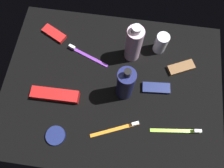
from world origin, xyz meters
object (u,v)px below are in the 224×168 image
object	(u,v)px
bodywash_bottle	(134,44)
cream_tin_left	(56,136)
toothbrush_purple	(86,55)
toothpaste_box_red	(55,95)
toothbrush_lime	(179,131)
deodorant_stick	(161,43)
snack_bar_red	(54,34)
lotion_bottle	(125,84)
toothbrush_orange	(118,128)
snack_bar_navy	(156,88)
snack_bar_brown	(181,67)

from	to	relation	value
bodywash_bottle	cream_tin_left	size ratio (longest dim) A/B	2.81
toothbrush_purple	bodywash_bottle	bearing A→B (deg)	8.65
toothpaste_box_red	cream_tin_left	world-z (taller)	toothpaste_box_red
toothbrush_lime	toothpaste_box_red	distance (cm)	46.63
toothbrush_lime	toothpaste_box_red	world-z (taller)	toothpaste_box_red
bodywash_bottle	toothbrush_purple	xyz separation A→B (cm)	(-18.31, -2.79, -8.16)
deodorant_stick	snack_bar_red	distance (cm)	44.06
toothpaste_box_red	cream_tin_left	size ratio (longest dim) A/B	2.60
lotion_bottle	toothpaste_box_red	xyz separation A→B (cm)	(-25.14, -5.11, -7.58)
toothbrush_orange	snack_bar_red	xyz separation A→B (cm)	(-31.54, 35.00, 0.14)
toothbrush_lime	toothbrush_purple	bearing A→B (deg)	146.80
toothbrush_purple	snack_bar_navy	xyz separation A→B (cm)	(29.08, -10.15, 0.14)
toothbrush_purple	cream_tin_left	distance (cm)	33.09
toothpaste_box_red	snack_bar_red	xyz separation A→B (cm)	(-6.89, 26.23, -0.85)
bodywash_bottle	toothbrush_lime	xyz separation A→B (cm)	(19.84, -27.76, -8.16)
toothbrush_purple	snack_bar_brown	bearing A→B (deg)	-0.43
toothbrush_purple	toothpaste_box_red	xyz separation A→B (cm)	(-8.01, -18.46, 0.99)
toothbrush_lime	snack_bar_red	distance (cm)	62.35
cream_tin_left	toothpaste_box_red	bearing A→B (deg)	103.28
deodorant_stick	toothbrush_lime	size ratio (longest dim) A/B	0.50
snack_bar_brown	toothbrush_lime	bearing A→B (deg)	-115.41
bodywash_bottle	snack_bar_brown	size ratio (longest dim) A/B	1.83
toothbrush_purple	snack_bar_navy	size ratio (longest dim) A/B	1.66
lotion_bottle	bodywash_bottle	world-z (taller)	lotion_bottle
bodywash_bottle	toothbrush_lime	bearing A→B (deg)	-54.44
snack_bar_red	deodorant_stick	bearing A→B (deg)	26.65
toothpaste_box_red	cream_tin_left	bearing A→B (deg)	-77.75
deodorant_stick	toothbrush_orange	size ratio (longest dim) A/B	0.53
toothbrush_lime	toothbrush_purple	size ratio (longest dim) A/B	1.05
bodywash_bottle	toothbrush_orange	distance (cm)	31.16
lotion_bottle	deodorant_stick	world-z (taller)	lotion_bottle
bodywash_bottle	lotion_bottle	bearing A→B (deg)	-94.18
toothbrush_orange	cream_tin_left	distance (cm)	21.98
toothpaste_box_red	snack_bar_red	size ratio (longest dim) A/B	1.69
lotion_bottle	toothpaste_box_red	world-z (taller)	lotion_bottle
toothbrush_lime	snack_bar_navy	size ratio (longest dim) A/B	1.73
bodywash_bottle	snack_bar_brown	world-z (taller)	bodywash_bottle
deodorant_stick	toothbrush_lime	xyz separation A→B (cm)	(9.17, -32.14, -3.90)
toothbrush_purple	cream_tin_left	size ratio (longest dim) A/B	2.54
toothpaste_box_red	snack_bar_brown	world-z (taller)	toothpaste_box_red
lotion_bottle	toothbrush_lime	world-z (taller)	lotion_bottle
toothbrush_lime	snack_bar_brown	xyz separation A→B (cm)	(0.06, 24.68, 0.14)
toothbrush_purple	snack_bar_brown	distance (cm)	38.22
snack_bar_brown	deodorant_stick	bearing A→B (deg)	115.77
toothpaste_box_red	cream_tin_left	distance (cm)	14.71
snack_bar_red	cream_tin_left	xyz separation A→B (cm)	(10.27, -40.52, 0.07)
toothbrush_lime	snack_bar_navy	xyz separation A→B (cm)	(-9.08, 14.81, 0.14)
bodywash_bottle	toothbrush_lime	distance (cm)	35.08
deodorant_stick	snack_bar_brown	distance (cm)	12.44
bodywash_bottle	toothpaste_box_red	bearing A→B (deg)	-141.09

